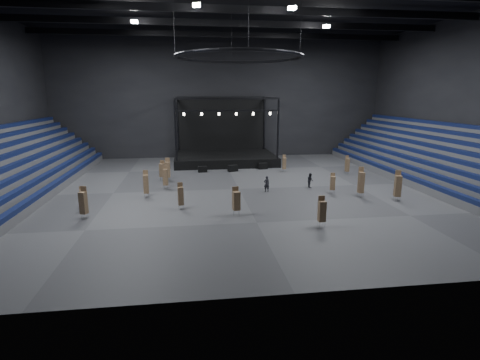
{
  "coord_description": "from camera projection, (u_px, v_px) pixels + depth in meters",
  "views": [
    {
      "loc": [
        -4.85,
        -37.02,
        9.47
      ],
      "look_at": [
        -0.15,
        -2.0,
        1.4
      ],
      "focal_mm": 28.0,
      "sensor_mm": 36.0,
      "label": 1
    }
  ],
  "objects": [
    {
      "name": "wall_right",
      "position": [
        472.0,
        99.0,
        39.75
      ],
      "size": [
        0.2,
        42.0,
        18.0
      ],
      "primitive_type": "cube",
      "color": "black",
      "rests_on": "ground"
    },
    {
      "name": "chair_stack_0",
      "position": [
        181.0,
        195.0,
        31.49
      ],
      "size": [
        0.51,
        0.51,
        2.29
      ],
      "rotation": [
        0.0,
        0.0,
        0.16
      ],
      "color": "silver",
      "rests_on": "floor"
    },
    {
      "name": "crew_member",
      "position": [
        310.0,
        180.0,
        39.06
      ],
      "size": [
        0.6,
        0.76,
        1.51
      ],
      "primitive_type": "imported",
      "rotation": [
        0.0,
        0.0,
        1.53
      ],
      "color": "black",
      "rests_on": "floor"
    },
    {
      "name": "flight_case_mid",
      "position": [
        233.0,
        168.0,
        47.22
      ],
      "size": [
        1.36,
        1.0,
        0.81
      ],
      "primitive_type": "cube",
      "rotation": [
        0.0,
        0.0,
        0.36
      ],
      "color": "black",
      "rests_on": "floor"
    },
    {
      "name": "man_center",
      "position": [
        267.0,
        184.0,
        37.24
      ],
      "size": [
        0.62,
        0.45,
        1.59
      ],
      "primitive_type": "imported",
      "rotation": [
        0.0,
        0.0,
        3.26
      ],
      "color": "black",
      "rests_on": "floor"
    },
    {
      "name": "roof_girders",
      "position": [
        239.0,
        9.0,
        34.67
      ],
      "size": [
        49.0,
        30.35,
        0.7
      ],
      "color": "black",
      "rests_on": "ceiling"
    },
    {
      "name": "truss_ring",
      "position": [
        239.0,
        57.0,
        35.61
      ],
      "size": [
        12.3,
        12.3,
        5.15
      ],
      "color": "black",
      "rests_on": "ceiling"
    },
    {
      "name": "chair_stack_9",
      "position": [
        398.0,
        185.0,
        33.86
      ],
      "size": [
        0.65,
        0.65,
        2.83
      ],
      "rotation": [
        0.0,
        0.0,
        -0.24
      ],
      "color": "silver",
      "rests_on": "floor"
    },
    {
      "name": "chair_stack_7",
      "position": [
        83.0,
        202.0,
        29.01
      ],
      "size": [
        0.62,
        0.62,
        2.58
      ],
      "rotation": [
        0.0,
        0.0,
        -0.34
      ],
      "color": "silver",
      "rests_on": "floor"
    },
    {
      "name": "wall_back",
      "position": [
        221.0,
        98.0,
        56.79
      ],
      "size": [
        50.0,
        0.2,
        18.0
      ],
      "primitive_type": "cube",
      "color": "black",
      "rests_on": "ground"
    },
    {
      "name": "ceiling",
      "position": [
        239.0,
        0.0,
        34.5
      ],
      "size": [
        50.0,
        42.0,
        0.2
      ],
      "primitive_type": "cube",
      "color": "black",
      "rests_on": "wall_back"
    },
    {
      "name": "chair_stack_12",
      "position": [
        284.0,
        163.0,
        46.88
      ],
      "size": [
        0.43,
        0.43,
        2.15
      ],
      "rotation": [
        0.0,
        0.0,
        -0.05
      ],
      "color": "silver",
      "rests_on": "floor"
    },
    {
      "name": "chair_stack_6",
      "position": [
        168.0,
        169.0,
        41.68
      ],
      "size": [
        0.57,
        0.57,
        2.62
      ],
      "rotation": [
        0.0,
        0.0,
        -0.04
      ],
      "color": "silver",
      "rests_on": "floor"
    },
    {
      "name": "chair_stack_5",
      "position": [
        83.0,
        197.0,
        31.64
      ],
      "size": [
        0.54,
        0.54,
        1.94
      ],
      "rotation": [
        0.0,
        0.0,
        0.41
      ],
      "color": "silver",
      "rests_on": "floor"
    },
    {
      "name": "flight_case_left",
      "position": [
        203.0,
        169.0,
        46.77
      ],
      "size": [
        1.17,
        0.68,
        0.74
      ],
      "primitive_type": "cube",
      "rotation": [
        0.0,
        0.0,
        0.12
      ],
      "color": "black",
      "rests_on": "floor"
    },
    {
      "name": "chair_stack_13",
      "position": [
        347.0,
        165.0,
        45.35
      ],
      "size": [
        0.45,
        0.45,
        2.31
      ],
      "rotation": [
        0.0,
        0.0,
        0.05
      ],
      "color": "silver",
      "rests_on": "floor"
    },
    {
      "name": "floor",
      "position": [
        239.0,
        189.0,
        38.51
      ],
      "size": [
        50.0,
        50.0,
        0.0
      ],
      "primitive_type": "plane",
      "color": "#424345",
      "rests_on": "ground"
    },
    {
      "name": "chair_stack_4",
      "position": [
        165.0,
        177.0,
        38.36
      ],
      "size": [
        0.53,
        0.53,
        2.45
      ],
      "rotation": [
        0.0,
        0.0,
        -0.16
      ],
      "color": "silver",
      "rests_on": "floor"
    },
    {
      "name": "wall_front",
      "position": [
        302.0,
        106.0,
        16.21
      ],
      "size": [
        50.0,
        0.2,
        18.0
      ],
      "primitive_type": "cube",
      "color": "black",
      "rests_on": "ground"
    },
    {
      "name": "chair_stack_11",
      "position": [
        162.0,
        170.0,
        42.08
      ],
      "size": [
        0.61,
        0.61,
        2.28
      ],
      "rotation": [
        0.0,
        0.0,
        -0.21
      ],
      "color": "silver",
      "rests_on": "floor"
    },
    {
      "name": "chair_stack_10",
      "position": [
        333.0,
        183.0,
        36.51
      ],
      "size": [
        0.55,
        0.55,
        2.04
      ],
      "rotation": [
        0.0,
        0.0,
        -0.24
      ],
      "color": "silver",
      "rests_on": "floor"
    },
    {
      "name": "stage",
      "position": [
        224.0,
        152.0,
        53.87
      ],
      "size": [
        14.0,
        10.0,
        9.2
      ],
      "color": "black",
      "rests_on": "floor"
    },
    {
      "name": "chair_stack_2",
      "position": [
        146.0,
        184.0,
        35.13
      ],
      "size": [
        0.49,
        0.49,
        2.59
      ],
      "rotation": [
        0.0,
        0.0,
        0.05
      ],
      "color": "silver",
      "rests_on": "floor"
    },
    {
      "name": "floodlights",
      "position": [
        245.0,
        6.0,
        30.94
      ],
      "size": [
        28.6,
        16.6,
        0.25
      ],
      "color": "white",
      "rests_on": "roof_girders"
    },
    {
      "name": "chair_stack_8",
      "position": [
        322.0,
        211.0,
        27.24
      ],
      "size": [
        0.5,
        0.5,
        2.32
      ],
      "rotation": [
        0.0,
        0.0,
        0.01
      ],
      "color": "silver",
      "rests_on": "floor"
    },
    {
      "name": "chair_stack_3",
      "position": [
        361.0,
        182.0,
        35.19
      ],
      "size": [
        0.55,
        0.55,
        2.89
      ],
      "rotation": [
        0.0,
        0.0,
        -0.1
      ],
      "color": "silver",
      "rests_on": "floor"
    },
    {
      "name": "chair_stack_1",
      "position": [
        236.0,
        200.0,
        29.83
      ],
      "size": [
        0.65,
        0.65,
        2.33
      ],
      "rotation": [
        0.0,
        0.0,
        0.2
      ],
      "color": "silver",
      "rests_on": "floor"
    },
    {
      "name": "flight_case_right",
      "position": [
        263.0,
        166.0,
        48.75
      ],
      "size": [
        1.26,
        0.72,
        0.8
      ],
      "primitive_type": "cube",
      "rotation": [
        0.0,
        0.0,
        0.11
      ],
      "color": "black",
      "rests_on": "floor"
    },
    {
      "name": "bleachers_right",
      "position": [
        445.0,
        167.0,
        41.1
      ],
      "size": [
        7.2,
        40.0,
        6.4
      ],
      "color": "#535355",
      "rests_on": "floor"
    }
  ]
}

